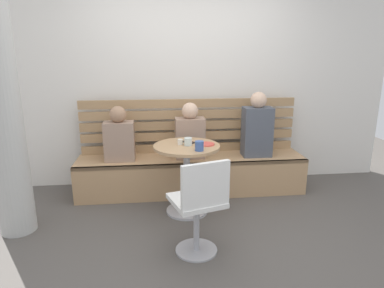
{
  "coord_description": "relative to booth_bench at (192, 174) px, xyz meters",
  "views": [
    {
      "loc": [
        -0.43,
        -2.65,
        1.66
      ],
      "look_at": [
        -0.06,
        0.66,
        0.75
      ],
      "focal_mm": 31.74,
      "sensor_mm": 36.0,
      "label": 1
    }
  ],
  "objects": [
    {
      "name": "ground",
      "position": [
        0.0,
        -1.2,
        -0.22
      ],
      "size": [
        8.0,
        8.0,
        0.0
      ],
      "primitive_type": "plane",
      "color": "#514C47"
    },
    {
      "name": "back_wall",
      "position": [
        0.0,
        0.44,
        1.23
      ],
      "size": [
        5.2,
        0.1,
        2.9
      ],
      "primitive_type": "cube",
      "color": "silver",
      "rests_on": "ground"
    },
    {
      "name": "booth_bench",
      "position": [
        0.0,
        0.0,
        0.0
      ],
      "size": [
        2.7,
        0.52,
        0.44
      ],
      "color": "tan",
      "rests_on": "ground"
    },
    {
      "name": "booth_backrest",
      "position": [
        0.0,
        0.24,
        0.56
      ],
      "size": [
        2.65,
        0.04,
        0.66
      ],
      "color": "#A68157",
      "rests_on": "booth_bench"
    },
    {
      "name": "cafe_table",
      "position": [
        -0.11,
        -0.54,
        0.3
      ],
      "size": [
        0.68,
        0.68,
        0.74
      ],
      "color": "#ADADB2",
      "rests_on": "ground"
    },
    {
      "name": "white_chair",
      "position": [
        -0.08,
        -1.35,
        0.24
      ],
      "size": [
        0.5,
        0.5,
        0.85
      ],
      "color": "#ADADB2",
      "rests_on": "ground"
    },
    {
      "name": "person_adult",
      "position": [
        0.79,
        -0.02,
        0.56
      ],
      "size": [
        0.34,
        0.22,
        0.77
      ],
      "color": "#4C515B",
      "rests_on": "booth_bench"
    },
    {
      "name": "person_child_left",
      "position": [
        -0.02,
        -0.0,
        0.51
      ],
      "size": [
        0.34,
        0.22,
        0.66
      ],
      "color": "#9E7F6B",
      "rests_on": "booth_bench"
    },
    {
      "name": "person_child_middle",
      "position": [
        -0.84,
        -0.01,
        0.5
      ],
      "size": [
        0.34,
        0.22,
        0.63
      ],
      "color": "#9E7F6B",
      "rests_on": "booth_bench"
    },
    {
      "name": "cup_glass_short",
      "position": [
        -0.1,
        -0.55,
        0.56
      ],
      "size": [
        0.08,
        0.08,
        0.08
      ],
      "primitive_type": "cylinder",
      "color": "silver",
      "rests_on": "cafe_table"
    },
    {
      "name": "cup_espresso_small",
      "position": [
        -0.17,
        -0.51,
        0.55
      ],
      "size": [
        0.06,
        0.06,
        0.05
      ],
      "primitive_type": "cylinder",
      "color": "silver",
      "rests_on": "cafe_table"
    },
    {
      "name": "cup_mug_blue",
      "position": [
        -0.01,
        -0.75,
        0.57
      ],
      "size": [
        0.08,
        0.08,
        0.09
      ],
      "primitive_type": "cylinder",
      "color": "#3D5B9E",
      "rests_on": "cafe_table"
    },
    {
      "name": "plate_small",
      "position": [
        0.09,
        -0.54,
        0.52
      ],
      "size": [
        0.17,
        0.17,
        0.01
      ],
      "primitive_type": "cylinder",
      "color": "#DB4C42",
      "rests_on": "cafe_table"
    },
    {
      "name": "phone_on_table",
      "position": [
        -0.08,
        -0.43,
        0.52
      ],
      "size": [
        0.15,
        0.15,
        0.01
      ],
      "primitive_type": "cube",
      "rotation": [
        0.0,
        0.0,
        0.75
      ],
      "color": "black",
      "rests_on": "cafe_table"
    }
  ]
}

